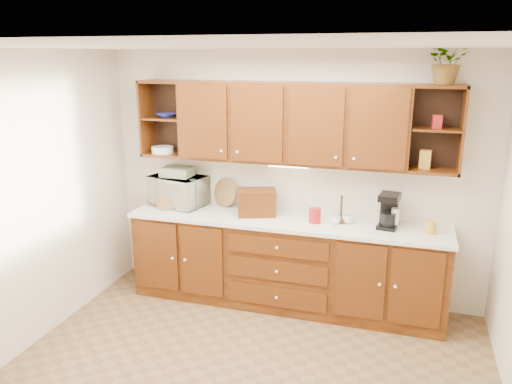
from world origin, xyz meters
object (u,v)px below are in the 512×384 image
Objects in this scene: microwave at (178,191)px; potted_plant at (448,61)px; coffee_maker at (389,211)px; bread_box at (257,202)px.

microwave is 2.99m from potted_plant.
microwave is 2.26m from coffee_maker.
coffee_maker reaches higher than bread_box.
bread_box is at bearing -171.37° from coffee_maker.
microwave is at bearing 178.94° from potted_plant.
coffee_maker is 1.45m from potted_plant.
coffee_maker is (1.32, 0.01, 0.03)m from bread_box.
potted_plant reaches higher than bread_box.
coffee_maker is 0.83× the size of potted_plant.
microwave is 1.75× the size of coffee_maker.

